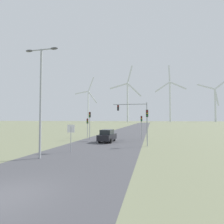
# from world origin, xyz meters

# --- Properties ---
(ground_plane) EXTENTS (600.00, 600.00, 0.00)m
(ground_plane) POSITION_xyz_m (0.00, 0.00, 0.00)
(ground_plane) COLOR #757A5B
(road_surface) EXTENTS (10.00, 240.00, 0.01)m
(road_surface) POSITION_xyz_m (0.00, 48.00, 0.00)
(road_surface) COLOR #47474C
(road_surface) RESTS_ON ground
(streetlamp) EXTENTS (3.15, 0.32, 9.55)m
(streetlamp) POSITION_xyz_m (-3.20, 6.75, 6.02)
(streetlamp) COLOR #93999E
(streetlamp) RESTS_ON ground
(stop_sign_near) EXTENTS (0.81, 0.07, 2.80)m
(stop_sign_near) POSITION_xyz_m (-1.87, 9.92, 1.96)
(stop_sign_near) COLOR #93999E
(stop_sign_near) RESTS_ON ground
(traffic_light_post_near_left) EXTENTS (0.28, 0.34, 4.55)m
(traffic_light_post_near_left) POSITION_xyz_m (-3.81, 20.86, 3.31)
(traffic_light_post_near_left) COLOR #93999E
(traffic_light_post_near_left) RESTS_ON ground
(traffic_light_post_near_right) EXTENTS (0.28, 0.33, 4.53)m
(traffic_light_post_near_right) POSITION_xyz_m (5.66, 15.55, 3.30)
(traffic_light_post_near_right) COLOR #93999E
(traffic_light_post_near_right) RESTS_ON ground
(traffic_light_post_mid_left) EXTENTS (0.28, 0.34, 3.47)m
(traffic_light_post_mid_left) POSITION_xyz_m (-5.37, 23.93, 2.55)
(traffic_light_post_mid_left) COLOR #93999E
(traffic_light_post_mid_left) RESTS_ON ground
(traffic_light_post_mid_right) EXTENTS (0.28, 0.34, 3.90)m
(traffic_light_post_mid_right) POSITION_xyz_m (4.54, 23.38, 2.86)
(traffic_light_post_mid_right) COLOR #93999E
(traffic_light_post_mid_right) RESTS_ON ground
(traffic_light_mast_overhead) EXTENTS (5.50, 0.35, 6.01)m
(traffic_light_mast_overhead) POSITION_xyz_m (3.55, 21.42, 4.36)
(traffic_light_mast_overhead) COLOR #93999E
(traffic_light_mast_overhead) RESTS_ON ground
(car_approaching) EXTENTS (2.08, 4.21, 1.83)m
(car_approaching) POSITION_xyz_m (-0.20, 18.40, 0.91)
(car_approaching) COLOR black
(car_approaching) RESTS_ON ground
(wind_turbine_far_left) EXTENTS (39.53, 4.12, 71.60)m
(wind_turbine_far_left) POSITION_xyz_m (-93.43, 260.68, 30.68)
(wind_turbine_far_left) COLOR silver
(wind_turbine_far_left) RESTS_ON ground
(wind_turbine_left) EXTENTS (39.45, 4.67, 70.61)m
(wind_turbine_left) POSITION_xyz_m (-22.26, 208.39, 30.05)
(wind_turbine_left) COLOR silver
(wind_turbine_left) RESTS_ON ground
(wind_turbine_center) EXTENTS (38.88, 4.62, 73.23)m
(wind_turbine_center) POSITION_xyz_m (29.98, 226.88, 31.55)
(wind_turbine_center) COLOR silver
(wind_turbine_center) RESTS_ON ground
(wind_turbine_right) EXTENTS (36.16, 11.14, 55.44)m
(wind_turbine_right) POSITION_xyz_m (85.01, 235.22, 26.22)
(wind_turbine_right) COLOR silver
(wind_turbine_right) RESTS_ON ground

